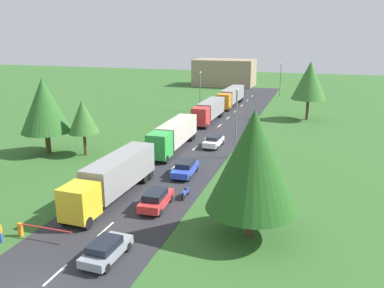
{
  "coord_description": "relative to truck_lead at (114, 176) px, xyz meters",
  "views": [
    {
      "loc": [
        14.73,
        -15.31,
        14.72
      ],
      "look_at": [
        1.6,
        26.16,
        2.46
      ],
      "focal_mm": 37.1,
      "sensor_mm": 36.0,
      "label": 1
    }
  ],
  "objects": [
    {
      "name": "road",
      "position": [
        2.26,
        9.74,
        -2.12
      ],
      "size": [
        10.0,
        140.0,
        0.06
      ],
      "primitive_type": "cube",
      "color": "#2B2B30",
      "rests_on": "ground"
    },
    {
      "name": "lane_marking_centre",
      "position": [
        2.26,
        6.01,
        -2.08
      ],
      "size": [
        0.16,
        119.94,
        0.01
      ],
      "color": "white",
      "rests_on": "road"
    },
    {
      "name": "truck_lead",
      "position": [
        0.0,
        0.0,
        0.0
      ],
      "size": [
        2.75,
        12.99,
        3.67
      ],
      "color": "yellow",
      "rests_on": "road"
    },
    {
      "name": "truck_second",
      "position": [
        -0.21,
        16.43,
        -0.08
      ],
      "size": [
        2.74,
        13.06,
        3.44
      ],
      "color": "green",
      "rests_on": "road"
    },
    {
      "name": "truck_third",
      "position": [
        -0.24,
        33.83,
        -0.11
      ],
      "size": [
        2.6,
        12.1,
        3.4
      ],
      "color": "red",
      "rests_on": "road"
    },
    {
      "name": "truck_fourth",
      "position": [
        0.08,
        50.18,
        -0.06
      ],
      "size": [
        2.78,
        14.05,
        3.49
      ],
      "color": "orange",
      "rests_on": "road"
    },
    {
      "name": "car_lead",
      "position": [
        4.44,
        -9.43,
        -1.34
      ],
      "size": [
        2.02,
        4.19,
        1.43
      ],
      "color": "#8C939E",
      "rests_on": "road"
    },
    {
      "name": "car_second",
      "position": [
        4.48,
        -0.88,
        -1.27
      ],
      "size": [
        2.07,
        4.55,
        1.59
      ],
      "color": "red",
      "rests_on": "road"
    },
    {
      "name": "car_third",
      "position": [
        4.28,
        7.63,
        -1.3
      ],
      "size": [
        2.09,
        4.67,
        1.5
      ],
      "color": "blue",
      "rests_on": "road"
    },
    {
      "name": "car_fourth",
      "position": [
        4.41,
        19.19,
        -1.31
      ],
      "size": [
        1.96,
        4.44,
        1.45
      ],
      "color": "white",
      "rests_on": "road"
    },
    {
      "name": "motorcycle_courier",
      "position": [
        6.19,
        2.06,
        -1.6
      ],
      "size": [
        0.28,
        1.94,
        0.91
      ],
      "color": "black",
      "rests_on": "road"
    },
    {
      "name": "barrier_gate",
      "position": [
        -2.55,
        -8.42,
        -1.45
      ],
      "size": [
        4.64,
        0.28,
        1.05
      ],
      "color": "orange",
      "rests_on": "ground"
    },
    {
      "name": "lamppost_second",
      "position": [
        8.13,
        15.26,
        2.57
      ],
      "size": [
        0.36,
        0.36,
        8.48
      ],
      "color": "slate",
      "rests_on": "ground"
    },
    {
      "name": "lamppost_third",
      "position": [
        -4.29,
        42.25,
        2.15
      ],
      "size": [
        0.36,
        0.36,
        7.64
      ],
      "color": "slate",
      "rests_on": "ground"
    },
    {
      "name": "lamppost_fourth",
      "position": [
        8.45,
        66.58,
        2.19
      ],
      "size": [
        0.36,
        0.36,
        7.73
      ],
      "color": "slate",
      "rests_on": "ground"
    },
    {
      "name": "tree_birch",
      "position": [
        -9.89,
        10.92,
        2.72
      ],
      "size": [
        3.74,
        3.74,
        6.94
      ],
      "color": "#513823",
      "rests_on": "ground"
    },
    {
      "name": "tree_pine",
      "position": [
        15.62,
        40.73,
        4.69
      ],
      "size": [
        5.88,
        5.88,
        10.09
      ],
      "color": "#513823",
      "rests_on": "ground"
    },
    {
      "name": "tree_elm",
      "position": [
        13.02,
        -3.19,
        3.81
      ],
      "size": [
        6.74,
        6.74,
        9.67
      ],
      "color": "#513823",
      "rests_on": "ground"
    },
    {
      "name": "tree_ash",
      "position": [
        -14.78,
        10.23,
        3.96
      ],
      "size": [
        6.1,
        6.1,
        9.48
      ],
      "color": "#513823",
      "rests_on": "ground"
    },
    {
      "name": "distant_building",
      "position": [
        -8.68,
        81.78,
        1.53
      ],
      "size": [
        16.72,
        10.26,
        7.35
      ],
      "primitive_type": "cube",
      "color": "#9E846B",
      "rests_on": "ground"
    }
  ]
}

